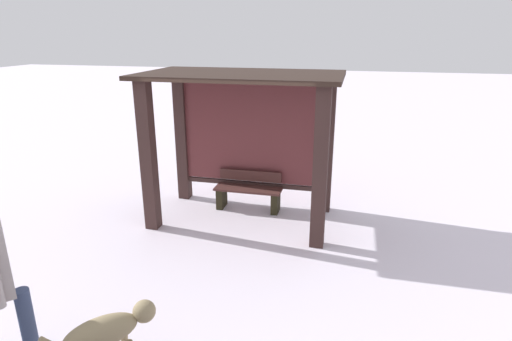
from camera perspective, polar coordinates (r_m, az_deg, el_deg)
The scene contains 4 objects.
ground_plane at distance 7.48m, azimuth -1.81°, elevation -6.46°, with size 60.00×60.00×0.00m, color white.
bus_shelter at distance 7.15m, azimuth -1.49°, elevation 6.63°, with size 3.21×1.85×2.52m.
bench_left_inside at distance 7.73m, azimuth -1.02°, elevation -3.00°, with size 1.23×0.39×0.70m.
dog at distance 4.48m, azimuth -19.50°, elevation -19.91°, with size 0.77×0.81×0.63m.
Camera 1 is at (1.80, -6.55, 3.15)m, focal length 29.40 mm.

